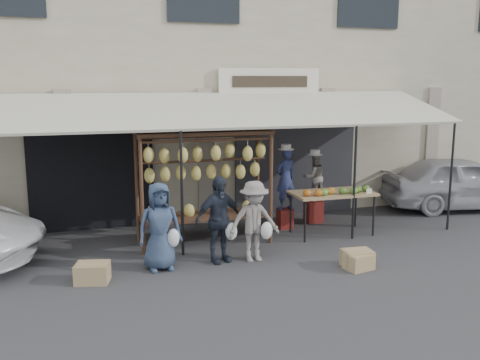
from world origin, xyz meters
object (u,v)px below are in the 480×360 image
object	(u,v)px
customer_right	(254,221)
crate_far	(92,273)
banana_rack	(204,165)
crate_near_a	(357,259)
customer_left	(160,226)
customer_mid	(218,219)
vendor_right	(314,177)
vendor_left	(286,179)
crate_near_b	(359,262)
produce_table	(334,194)
sedan	(462,182)

from	to	relation	value
customer_right	crate_far	xyz separation A→B (m)	(-2.80, -0.23, -0.57)
banana_rack	crate_near_a	size ratio (longest dim) A/B	5.18
crate_near_a	customer_left	bearing A→B (deg)	164.49
customer_mid	vendor_right	bearing A→B (deg)	20.61
vendor_right	customer_right	world-z (taller)	vendor_right
crate_near_a	crate_far	xyz separation A→B (m)	(-4.39, 0.62, 0.01)
vendor_left	customer_right	world-z (taller)	vendor_left
vendor_right	customer_mid	world-z (taller)	vendor_right
customer_mid	crate_near_b	bearing A→B (deg)	-41.66
customer_mid	crate_far	xyz separation A→B (m)	(-2.18, -0.37, -0.62)
customer_mid	customer_right	size ratio (longest dim) A/B	1.07
banana_rack	customer_left	xyz separation A→B (m)	(-1.07, -1.21, -0.81)
customer_mid	banana_rack	bearing A→B (deg)	73.96
produce_table	customer_mid	size ratio (longest dim) A/B	1.10
vendor_left	crate_near_a	distance (m)	2.86
vendor_left	crate_far	bearing A→B (deg)	12.34
customer_right	crate_near_b	xyz separation A→B (m)	(1.57, -0.95, -0.59)
produce_table	crate_near_b	distance (m)	2.20
vendor_left	crate_near_b	size ratio (longest dim) A/B	2.99
produce_table	customer_left	distance (m)	3.89
customer_left	customer_right	size ratio (longest dim) A/B	1.04
customer_left	crate_far	size ratio (longest dim) A/B	2.90
vendor_left	crate_far	xyz separation A→B (m)	(-4.13, -2.06, -0.94)
produce_table	vendor_right	distance (m)	1.08
vendor_left	customer_right	size ratio (longest dim) A/B	0.92
banana_rack	crate_near_b	bearing A→B (deg)	-45.64
vendor_left	crate_near_a	bearing A→B (deg)	81.51
crate_near_b	crate_far	world-z (taller)	crate_far
customer_mid	crate_near_b	world-z (taller)	customer_mid
crate_near_b	crate_far	size ratio (longest dim) A/B	0.86
vendor_right	crate_near_b	size ratio (longest dim) A/B	2.42
crate_near_b	crate_near_a	bearing A→B (deg)	74.80
customer_mid	customer_right	world-z (taller)	customer_mid
crate_far	produce_table	bearing A→B (deg)	14.72
banana_rack	customer_right	world-z (taller)	banana_rack
banana_rack	vendor_left	size ratio (longest dim) A/B	1.94
crate_near_a	vendor_right	bearing A→B (deg)	79.54
crate_near_a	crate_near_b	bearing A→B (deg)	-105.20
customer_mid	crate_near_a	xyz separation A→B (m)	(2.21, -0.99, -0.62)
produce_table	vendor_right	xyz separation A→B (m)	(0.06, 1.07, 0.16)
produce_table	crate_far	bearing A→B (deg)	-165.28
produce_table	vendor_right	bearing A→B (deg)	86.94
vendor_left	vendor_right	distance (m)	0.87
vendor_right	crate_near_b	world-z (taller)	vendor_right
sedan	customer_left	bearing A→B (deg)	116.98
produce_table	vendor_right	size ratio (longest dim) A/B	1.56
customer_right	crate_far	world-z (taller)	customer_right
vendor_right	customer_mid	distance (m)	3.41
customer_mid	crate_far	bearing A→B (deg)	174.47
vendor_right	crate_far	bearing A→B (deg)	23.05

